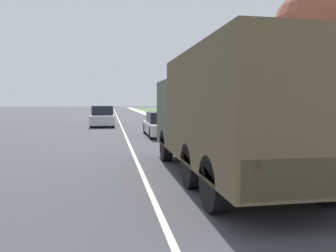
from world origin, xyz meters
TOP-DOWN VIEW (x-y plane):
  - ground_plane at (0.00, 40.00)m, footprint 180.00×180.00m
  - lane_centre_stripe at (0.00, 40.00)m, footprint 0.12×120.00m
  - sidewalk_right at (4.50, 40.00)m, footprint 1.80×120.00m
  - grass_strip_right at (8.90, 40.00)m, footprint 7.00×120.00m
  - military_truck at (2.12, 10.01)m, footprint 2.57×7.72m
  - car_nearest_ahead at (2.13, 20.75)m, footprint 1.90×4.71m
  - car_second_ahead at (-1.46, 28.91)m, footprint 1.86×4.75m
  - tree_mid_right at (9.12, 16.81)m, footprint 4.31×4.31m
  - tree_far_right at (8.88, 26.47)m, footprint 2.74×2.74m

SIDE VIEW (x-z plane):
  - ground_plane at x=0.00m, z-range 0.00..0.00m
  - lane_centre_stripe at x=0.00m, z-range 0.00..0.00m
  - grass_strip_right at x=8.90m, z-range 0.00..0.02m
  - sidewalk_right at x=4.50m, z-range 0.00..0.12m
  - car_nearest_ahead at x=2.13m, z-range -0.06..1.30m
  - car_second_ahead at x=-1.46m, z-range -0.08..1.53m
  - military_truck at x=2.12m, z-range 0.17..3.27m
  - tree_far_right at x=8.88m, z-range 1.59..7.55m
  - tree_mid_right at x=9.12m, z-range 1.64..9.22m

